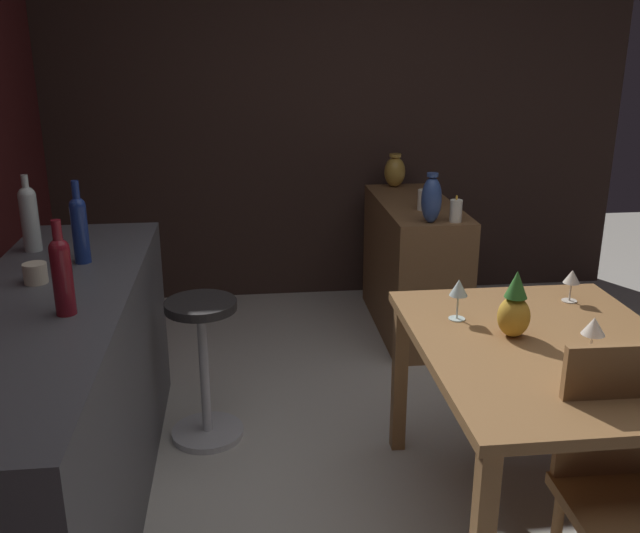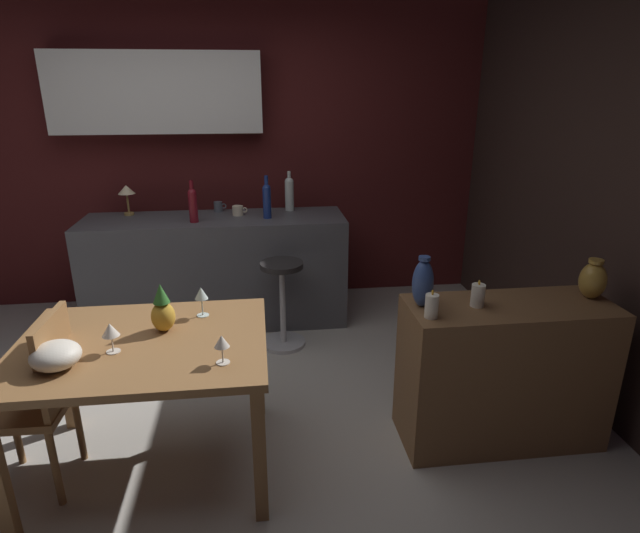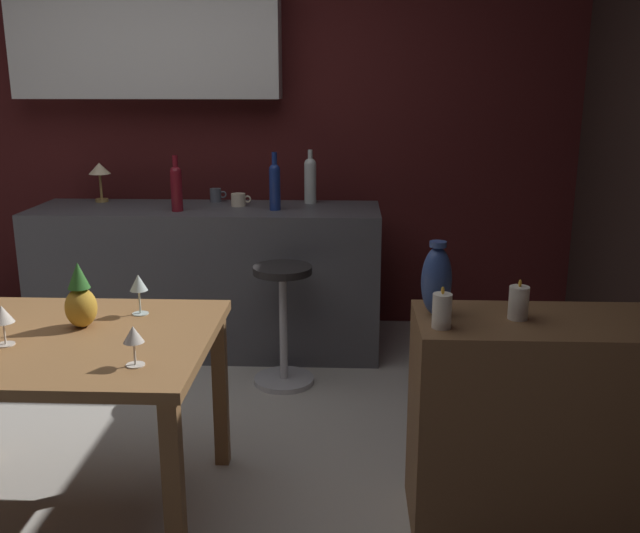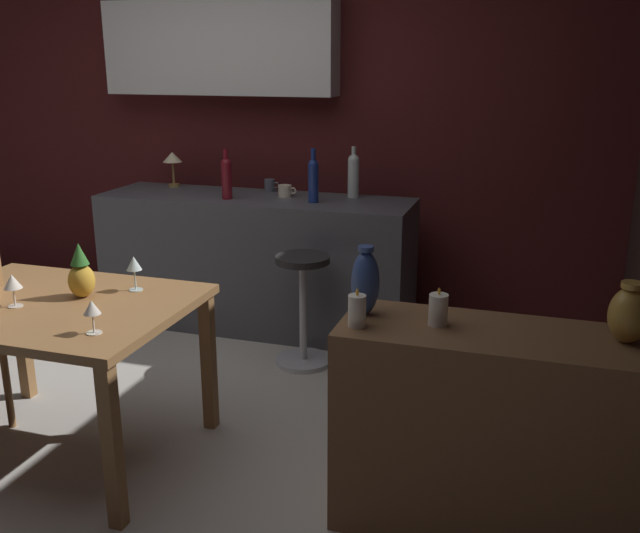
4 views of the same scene
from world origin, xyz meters
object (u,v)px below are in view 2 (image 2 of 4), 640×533
Objects in this scene: pillar_candle_short at (432,306)px; vase_brass at (593,280)px; wine_bottle_clear at (289,192)px; wine_bottle_ruby at (193,203)px; sideboard_cabinet at (502,373)px; fruit_bowl at (56,355)px; wine_bottle_cobalt at (267,199)px; vase_ceramic_blue at (423,283)px; wine_glass_left at (201,294)px; bar_stool at (283,302)px; cup_slate at (218,207)px; pineapple_centerpiece at (163,311)px; pillar_candle_tall at (478,295)px; wine_glass_center at (222,342)px; cup_cream at (238,211)px; chair_near_window at (38,397)px; dining_table at (143,357)px; counter_lamp at (127,192)px; wine_glass_right at (110,331)px.

vase_brass is (0.94, 0.14, 0.04)m from pillar_candle_short.
wine_bottle_ruby is (-0.77, -0.31, -0.01)m from wine_bottle_clear.
fruit_bowl reaches higher than sideboard_cabinet.
fruit_bowl is 2.19m from wine_bottle_cobalt.
wine_glass_left is at bearing 170.33° from vase_ceramic_blue.
bar_stool is 1.06m from cup_slate.
pineapple_centerpiece is 0.92× the size of vase_ceramic_blue.
pillar_candle_tall is (1.61, -0.07, 0.03)m from pineapple_centerpiece.
wine_bottle_ruby is at bearing 137.53° from sideboard_cabinet.
fruit_bowl is (-0.72, 0.05, -0.04)m from wine_glass_center.
cup_cream is at bearing 137.07° from vase_brass.
vase_brass reaches higher than wine_glass_center.
chair_near_window is at bearing 139.14° from fruit_bowl.
pineapple_centerpiece is 1.91m from cup_slate.
cup_slate is (-1.64, 1.98, 0.53)m from sideboard_cabinet.
dining_table is 1.93m from cup_cream.
pillar_candle_short is (-0.28, -0.11, 0.00)m from pillar_candle_tall.
pillar_candle_short is at bearing -62.77° from cup_cream.
pillar_candle_short is at bearing -63.38° from bar_stool.
wine_glass_left is at bearing -89.59° from cup_slate.
pillar_candle_short is (1.33, -0.18, 0.03)m from pineapple_centerpiece.
counter_lamp is 2.92m from pillar_candle_tall.
counter_lamp reaches higher than vase_brass.
pillar_candle_tall is (1.30, 0.29, 0.04)m from wine_glass_center.
pillar_candle_tall is (0.96, -1.24, 0.52)m from bar_stool.
wine_glass_center is 1.33m from pillar_candle_tall.
sideboard_cabinet is at bearing -175.52° from vase_brass.
counter_lamp is 2.69m from vase_ceramic_blue.
cup_cream is at bearing 28.85° from wine_bottle_ruby.
vase_brass is at bearing 1.54° from dining_table.
chair_near_window is at bearing -115.71° from cup_cream.
pineapple_centerpiece is 2.27m from vase_brass.
cup_slate is (0.37, 2.10, 0.09)m from wine_glass_right.
vase_brass is (1.61, -1.21, 0.56)m from bar_stool.
wine_bottle_ruby is (0.09, 1.68, 0.40)m from dining_table.
sideboard_cabinet is 5.16× the size of fruit_bowl.
cup_cream is 2.64m from vase_brass.
wine_bottle_clear is (1.35, 2.04, 0.55)m from chair_near_window.
pillar_candle_tall is 0.99× the size of pillar_candle_short.
pineapple_centerpiece is at bearing -138.62° from wine_glass_left.
chair_near_window is 3.63× the size of pineapple_centerpiece.
pillar_candle_short is at bearing -7.74° from pineapple_centerpiece.
pillar_candle_short is at bearing 10.34° from wine_glass_center.
vase_brass is (0.46, 0.04, 0.51)m from sideboard_cabinet.
vase_ceramic_blue is at bearing -1.72° from pineapple_centerpiece.
fruit_bowl is at bearing -141.03° from wine_glass_left.
sideboard_cabinet is 3.37× the size of wine_bottle_ruby.
pineapple_centerpiece is 1.61m from pillar_candle_tall.
wine_glass_center is 2.02m from wine_bottle_cobalt.
wine_glass_center is 0.94× the size of pillar_candle_tall.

